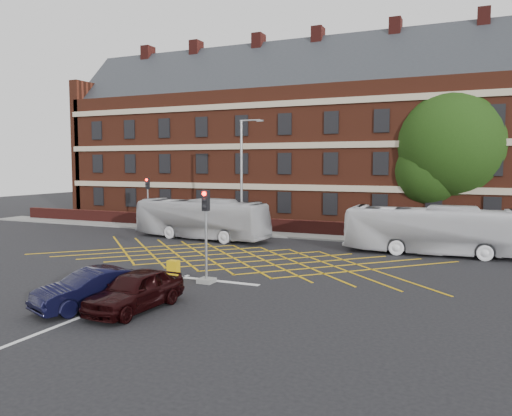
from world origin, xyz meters
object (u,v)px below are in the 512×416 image
at_px(traffic_light_near, 206,245).
at_px(traffic_light_far, 148,207).
at_px(bus_left, 201,219).
at_px(street_lamp, 242,198).
at_px(car_maroon, 135,290).
at_px(direction_signs, 144,212).
at_px(car_navy, 93,289).
at_px(bus_right, 434,230).
at_px(deciduous_tree, 451,153).
at_px(utility_cabinet, 173,271).

relative_size(traffic_light_near, traffic_light_far, 1.00).
distance_m(bus_left, street_lamp, 3.47).
distance_m(bus_left, car_maroon, 17.90).
xyz_separation_m(traffic_light_near, direction_signs, (-14.51, 15.17, -0.39)).
distance_m(car_navy, car_maroon, 1.73).
distance_m(traffic_light_near, direction_signs, 21.00).
relative_size(bus_right, deciduous_tree, 0.92).
height_order(direction_signs, utility_cabinet, direction_signs).
distance_m(car_navy, traffic_light_far, 24.14).
relative_size(car_maroon, direction_signs, 2.00).
bearing_deg(car_navy, street_lamp, 119.15).
relative_size(bus_left, traffic_light_near, 2.47).
bearing_deg(bus_right, traffic_light_far, 79.12).
bearing_deg(traffic_light_near, deciduous_tree, 67.12).
xyz_separation_m(traffic_light_far, direction_signs, (-0.12, -0.35, -0.39)).
distance_m(deciduous_tree, utility_cabinet, 25.81).
xyz_separation_m(car_navy, street_lamp, (-2.59, 18.94, 2.24)).
bearing_deg(deciduous_tree, traffic_light_near, -112.88).
bearing_deg(bus_right, utility_cabinet, 136.80).
bearing_deg(utility_cabinet, car_navy, -95.00).
relative_size(deciduous_tree, utility_cabinet, 11.86).
height_order(deciduous_tree, traffic_light_far, deciduous_tree).
xyz_separation_m(bus_right, traffic_light_far, (-23.42, 3.70, 0.29)).
bearing_deg(deciduous_tree, bus_right, -92.12).
xyz_separation_m(deciduous_tree, traffic_light_far, (-23.81, -6.80, -4.55)).
relative_size(deciduous_tree, direction_signs, 5.21).
xyz_separation_m(bus_right, car_navy, (-11.06, -17.01, -0.74)).
height_order(street_lamp, direction_signs, street_lamp).
xyz_separation_m(traffic_light_near, traffic_light_far, (-14.39, 15.52, 0.00)).
bearing_deg(traffic_light_near, car_navy, -111.33).
distance_m(car_navy, deciduous_tree, 30.32).
bearing_deg(traffic_light_near, direction_signs, 133.73).
relative_size(traffic_light_far, street_lamp, 0.49).
height_order(bus_left, utility_cabinet, bus_left).
height_order(bus_left, traffic_light_far, traffic_light_far).
xyz_separation_m(car_maroon, traffic_light_far, (-14.05, 20.34, 1.02)).
distance_m(bus_right, street_lamp, 13.87).
bearing_deg(utility_cabinet, traffic_light_far, 128.99).
height_order(bus_left, street_lamp, street_lamp).
relative_size(traffic_light_far, direction_signs, 1.94).
bearing_deg(deciduous_tree, bus_left, -147.32).
bearing_deg(traffic_light_near, bus_left, 120.87).
height_order(car_navy, traffic_light_far, traffic_light_far).
bearing_deg(bus_left, traffic_light_far, 69.50).
height_order(traffic_light_near, utility_cabinet, traffic_light_near).
bearing_deg(bus_left, bus_right, -83.29).
bearing_deg(traffic_light_far, car_maroon, -55.36).
height_order(bus_right, street_lamp, street_lamp).
xyz_separation_m(car_maroon, utility_cabinet, (-1.26, 4.53, -0.27)).
bearing_deg(deciduous_tree, traffic_light_far, -164.06).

